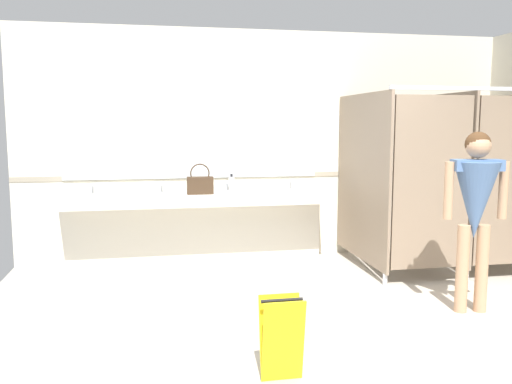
{
  "coord_description": "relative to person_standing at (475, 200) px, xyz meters",
  "views": [
    {
      "loc": [
        -1.58,
        -4.02,
        1.69
      ],
      "look_at": [
        -0.55,
        1.35,
        1.0
      ],
      "focal_mm": 37.52,
      "sensor_mm": 36.0,
      "label": 1
    }
  ],
  "objects": [
    {
      "name": "ground_plane",
      "position": [
        -1.22,
        -0.22,
        -1.08
      ],
      "size": [
        6.47,
        5.8,
        0.1
      ],
      "primitive_type": "cube",
      "color": "#B2A899"
    },
    {
      "name": "wall_back",
      "position": [
        -1.22,
        2.45,
        0.4
      ],
      "size": [
        6.47,
        0.12,
        2.85
      ],
      "primitive_type": "cube",
      "color": "beige",
      "rests_on": "ground_plane"
    },
    {
      "name": "wall_back_tile_band",
      "position": [
        -1.22,
        2.38,
        0.02
      ],
      "size": [
        6.47,
        0.01,
        0.06
      ],
      "primitive_type": "cube",
      "color": "#9E937F",
      "rests_on": "wall_back"
    },
    {
      "name": "vanity_counter",
      "position": [
        -2.31,
        2.19,
        -0.39
      ],
      "size": [
        3.21,
        0.53,
        0.99
      ],
      "color": "silver",
      "rests_on": "ground_plane"
    },
    {
      "name": "mirror_panel",
      "position": [
        -2.31,
        2.37,
        0.59
      ],
      "size": [
        3.11,
        0.02,
        1.17
      ],
      "primitive_type": "cube",
      "color": "silver",
      "rests_on": "wall_back"
    },
    {
      "name": "bathroom_stalls",
      "position": [
        0.53,
        1.4,
        0.06
      ],
      "size": [
        1.96,
        1.52,
        2.08
      ],
      "color": "#84705B",
      "rests_on": "ground_plane"
    },
    {
      "name": "person_standing",
      "position": [
        0.0,
        0.0,
        0.0
      ],
      "size": [
        0.57,
        0.45,
        1.63
      ],
      "color": "tan",
      "rests_on": "ground_plane"
    },
    {
      "name": "handbag",
      "position": [
        -2.27,
        1.97,
        -0.03
      ],
      "size": [
        0.3,
        0.12,
        0.36
      ],
      "color": "#3F2D1E",
      "rests_on": "vanity_counter"
    },
    {
      "name": "soap_dispenser",
      "position": [
        -1.86,
        2.26,
        -0.06
      ],
      "size": [
        0.07,
        0.07,
        0.2
      ],
      "color": "white",
      "rests_on": "vanity_counter"
    },
    {
      "name": "paper_cup",
      "position": [
        -2.1,
        2.0,
        -0.09
      ],
      "size": [
        0.07,
        0.07,
        0.1
      ],
      "primitive_type": "cylinder",
      "color": "white",
      "rests_on": "vanity_counter"
    },
    {
      "name": "wet_floor_sign",
      "position": [
        -1.99,
        -0.95,
        -0.74
      ],
      "size": [
        0.28,
        0.19,
        0.56
      ],
      "color": "yellow",
      "rests_on": "ground_plane"
    },
    {
      "name": "floor_drain_cover",
      "position": [
        -0.02,
        -0.55,
        -1.02
      ],
      "size": [
        0.14,
        0.14,
        0.01
      ],
      "primitive_type": "cylinder",
      "color": "#B7BABF",
      "rests_on": "ground_plane"
    }
  ]
}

